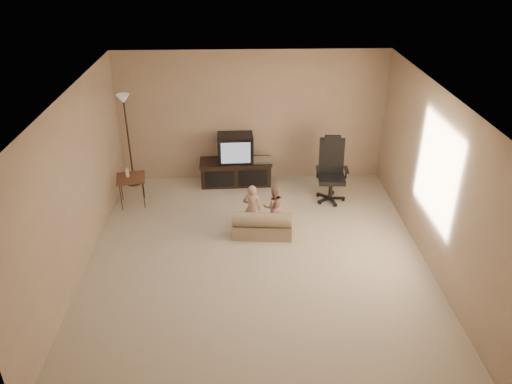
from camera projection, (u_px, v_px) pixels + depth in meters
floor at (257, 258)px, 7.49m from camera, size 5.50×5.50×0.00m
room_shell at (257, 166)px, 6.78m from camera, size 5.50×5.50×5.50m
tv_stand at (236, 164)px, 9.49m from camera, size 1.40×0.55×0.99m
office_chair at (331, 178)px, 8.94m from camera, size 0.58×0.61×1.17m
side_table at (130, 178)px, 8.71m from camera, size 0.56×0.56×0.72m
floor_lamp at (126, 120)px, 9.07m from camera, size 0.27×0.27×1.77m
child_sofa at (262, 225)px, 7.97m from camera, size 0.99×0.61×0.46m
toddler_left at (252, 208)px, 8.00m from camera, size 0.33×0.26×0.81m
toddler_right at (274, 206)px, 8.12m from camera, size 0.38×0.24×0.74m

